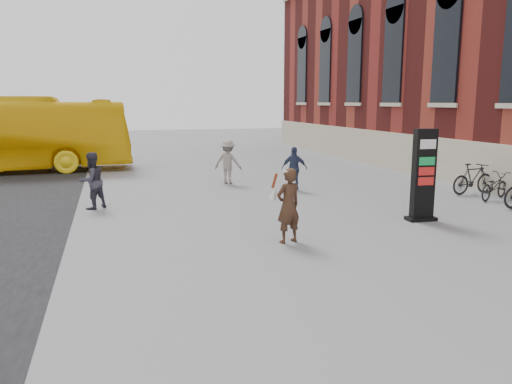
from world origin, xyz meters
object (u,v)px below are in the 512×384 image
object	(u,v)px
pedestrian_b	(228,162)
bike_7	(473,179)
pedestrian_a	(92,181)
bike_6	(494,186)
woman	(288,205)
pedestrian_c	(294,168)
info_pylon	(423,175)

from	to	relation	value
pedestrian_b	bike_7	xyz separation A→B (m)	(7.95, -4.73, -0.32)
pedestrian_a	bike_6	world-z (taller)	pedestrian_a
bike_7	pedestrian_a	bearing A→B (deg)	77.96
pedestrian_a	pedestrian_b	world-z (taller)	pedestrian_b
woman	pedestrian_c	xyz separation A→B (m)	(2.67, 6.67, -0.10)
woman	bike_7	size ratio (longest dim) A/B	0.95
woman	pedestrian_c	distance (m)	7.18
info_pylon	pedestrian_b	size ratio (longest dim) A/B	1.45
info_pylon	bike_7	bearing A→B (deg)	40.10
bike_6	woman	bearing A→B (deg)	85.21
pedestrian_c	bike_6	xyz separation A→B (m)	(5.88, -3.66, -0.36)
pedestrian_c	bike_6	world-z (taller)	pedestrian_c
pedestrian_c	bike_6	bearing A→B (deg)	170.66
woman	pedestrian_c	world-z (taller)	woman
woman	pedestrian_b	bearing A→B (deg)	-111.24
pedestrian_a	pedestrian_b	xyz separation A→B (m)	(5.14, 3.53, 0.00)
bike_6	bike_7	bearing A→B (deg)	-24.17
info_pylon	bike_6	distance (m)	4.70
woman	info_pylon	bearing A→B (deg)	176.06
woman	bike_6	bearing A→B (deg)	-177.98
pedestrian_b	bike_7	distance (m)	9.26
bike_6	bike_7	distance (m)	1.05
woman	bike_7	bearing A→B (deg)	-172.00
info_pylon	bike_7	distance (m)	5.21
woman	pedestrian_a	bearing A→B (deg)	-66.48
pedestrian_a	info_pylon	bearing A→B (deg)	116.83
pedestrian_a	bike_6	size ratio (longest dim) A/B	1.01
pedestrian_b	bike_6	distance (m)	9.84
pedestrian_a	pedestrian_b	distance (m)	6.24
pedestrian_c	bike_7	distance (m)	6.44
pedestrian_a	pedestrian_c	size ratio (longest dim) A/B	1.08
info_pylon	woman	bearing A→B (deg)	-162.18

